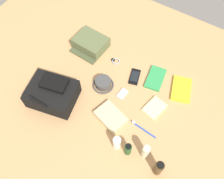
# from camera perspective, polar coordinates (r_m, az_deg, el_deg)

# --- Properties ---
(ground_plane) EXTENTS (2.64, 2.02, 0.02)m
(ground_plane) POSITION_cam_1_polar(r_m,az_deg,el_deg) (1.76, -0.00, -0.85)
(ground_plane) COLOR tan
(ground_plane) RESTS_ON ground
(backpack) EXTENTS (0.36, 0.31, 0.16)m
(backpack) POSITION_cam_1_polar(r_m,az_deg,el_deg) (1.72, -13.59, -0.87)
(backpack) COLOR black
(backpack) RESTS_ON ground_plane
(toiletry_pouch) EXTENTS (0.25, 0.25, 0.09)m
(toiletry_pouch) POSITION_cam_1_polar(r_m,az_deg,el_deg) (1.97, -5.00, 10.60)
(toiletry_pouch) COLOR #56603D
(toiletry_pouch) RESTS_ON ground_plane
(bucket_hat) EXTENTS (0.15, 0.15, 0.06)m
(bucket_hat) POSITION_cam_1_polar(r_m,az_deg,el_deg) (1.76, -2.08, 1.44)
(bucket_hat) COLOR #424242
(bucket_hat) RESTS_ON ground_plane
(cologne_bottle) EXTENTS (0.05, 0.05, 0.15)m
(cologne_bottle) POSITION_cam_1_polar(r_m,az_deg,el_deg) (1.51, 10.72, -17.42)
(cologne_bottle) COLOR #473319
(cologne_bottle) RESTS_ON ground_plane
(lotion_bottle) EXTENTS (0.05, 0.05, 0.15)m
(lotion_bottle) POSITION_cam_1_polar(r_m,az_deg,el_deg) (1.53, 7.74, -14.02)
(lotion_bottle) COLOR beige
(lotion_bottle) RESTS_ON ground_plane
(shampoo_bottle) EXTENTS (0.04, 0.04, 0.12)m
(shampoo_bottle) POSITION_cam_1_polar(r_m,az_deg,el_deg) (1.54, 3.72, -13.58)
(shampoo_bottle) COLOR #19471E
(shampoo_bottle) RESTS_ON ground_plane
(toothpaste_tube) EXTENTS (0.05, 0.05, 0.13)m
(toothpaste_tube) POSITION_cam_1_polar(r_m,az_deg,el_deg) (1.54, 1.10, -12.19)
(toothpaste_tube) COLOR white
(toothpaste_tube) RESTS_ON ground_plane
(paperback_novel) EXTENTS (0.19, 0.23, 0.02)m
(paperback_novel) POSITION_cam_1_polar(r_m,az_deg,el_deg) (1.82, 15.72, 0.05)
(paperback_novel) COLOR yellow
(paperback_novel) RESTS_ON ground_plane
(travel_guidebook) EXTENTS (0.15, 0.22, 0.02)m
(travel_guidebook) POSITION_cam_1_polar(r_m,az_deg,el_deg) (1.83, 10.01, 2.57)
(travel_guidebook) COLOR #2D934C
(travel_guidebook) RESTS_ON ground_plane
(cell_phone) EXTENTS (0.10, 0.15, 0.01)m
(cell_phone) POSITION_cam_1_polar(r_m,az_deg,el_deg) (1.82, 5.27, 2.97)
(cell_phone) COLOR black
(cell_phone) RESTS_ON ground_plane
(media_player) EXTENTS (0.06, 0.09, 0.01)m
(media_player) POSITION_cam_1_polar(r_m,az_deg,el_deg) (1.74, 2.43, -1.00)
(media_player) COLOR #B7B7BC
(media_player) RESTS_ON ground_plane
(wristwatch) EXTENTS (0.07, 0.06, 0.01)m
(wristwatch) POSITION_cam_1_polar(r_m,az_deg,el_deg) (1.90, 0.83, 6.60)
(wristwatch) COLOR #99999E
(wristwatch) RESTS_ON ground_plane
(toothbrush) EXTENTS (0.19, 0.03, 0.02)m
(toothbrush) POSITION_cam_1_polar(r_m,az_deg,el_deg) (1.64, 7.01, -8.99)
(toothbrush) COLOR blue
(toothbrush) RESTS_ON ground_plane
(notepad) EXTENTS (0.14, 0.17, 0.02)m
(notepad) POSITION_cam_1_polar(r_m,az_deg,el_deg) (1.71, 9.80, -4.21)
(notepad) COLOR beige
(notepad) RESTS_ON ground_plane
(folded_towel) EXTENTS (0.23, 0.19, 0.04)m
(folded_towel) POSITION_cam_1_polar(r_m,az_deg,el_deg) (1.65, -0.28, -6.30)
(folded_towel) COLOR #C6B289
(folded_towel) RESTS_ON ground_plane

